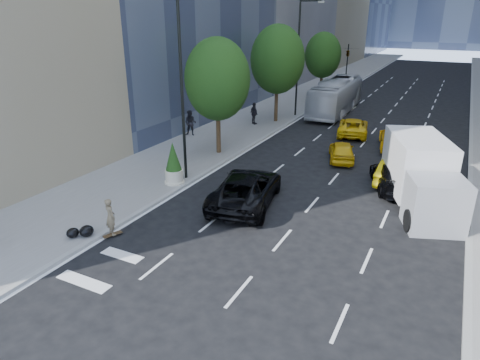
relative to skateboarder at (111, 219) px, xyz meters
The scene contains 21 objects.
ground 6.41m from the skateboarder, 28.18° to the left, with size 160.00×160.00×0.00m, color black.
sidewalk_left 33.18m from the skateboarder, 95.88° to the left, with size 6.00×120.00×0.15m, color slate.
lamp_near 8.63m from the skateboarder, 95.89° to the left, with size 2.13×0.22×10.00m.
lamp_far 25.50m from the skateboarder, 91.65° to the left, with size 2.13×0.22×10.00m.
tree_near 12.80m from the skateboarder, 97.59° to the left, with size 4.20×4.20×7.46m.
tree_mid 22.51m from the skateboarder, 94.16° to the left, with size 4.50×4.50×7.99m.
tree_far 35.24m from the skateboarder, 92.62° to the left, with size 3.90×3.90×6.92m.
traffic_signal 43.14m from the skateboarder, 91.07° to the left, with size 2.48×0.53×5.20m.
skateboarder is the anchor object (origin of this frame).
black_sedan_lincoln 6.68m from the skateboarder, 57.37° to the left, with size 2.73×5.92×1.65m, color black.
black_sedan_mercedes 14.73m from the skateboarder, 48.30° to the left, with size 1.94×4.77×1.38m, color black.
taxi_a 15.73m from the skateboarder, 67.18° to the left, with size 1.51×3.76×1.28m, color #D4A20B.
taxi_b 15.49m from the skateboarder, 50.76° to the left, with size 1.45×4.17×1.37m, color gold.
taxi_c 21.66m from the skateboarder, 75.82° to the left, with size 2.17×4.70×1.31m, color #E2B40B.
taxi_d 20.74m from the skateboarder, 64.90° to the left, with size 2.10×5.16×1.50m, color yellow.
city_bus 28.29m from the skateboarder, 86.08° to the left, with size 2.63×11.26×3.14m, color #B7B9BE.
box_truck 14.64m from the skateboarder, 39.89° to the left, with size 4.63×7.18×3.24m.
pedestrian_a 15.75m from the skateboarder, 110.83° to the left, with size 0.93×0.73×1.92m, color black.
pedestrian_b 20.31m from the skateboarder, 97.91° to the left, with size 1.07×0.45×1.83m, color black.
planter_shrub 6.10m from the skateboarder, 99.46° to the left, with size 0.97×0.97×2.34m.
garbage_bags 1.32m from the skateboarder, 140.20° to the right, with size 0.96×0.93×0.48m.
Camera 1 is at (6.59, -14.91, 8.93)m, focal length 32.00 mm.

